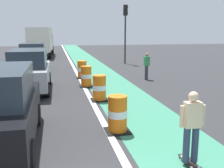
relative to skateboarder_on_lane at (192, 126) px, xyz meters
name	(u,v)px	position (x,y,z in m)	size (l,w,h in m)	color
bike_lane_strip	(107,81)	(0.12, 10.26, -0.91)	(2.50, 80.00, 0.01)	#387F60
lane_divider_stripe	(82,82)	(-1.38, 10.26, -0.91)	(0.20, 80.00, 0.01)	silver
skateboarder_on_lane	(192,126)	(0.00, 0.00, 0.00)	(0.57, 0.81, 1.69)	black
parked_suv_second	(29,70)	(-4.09, 8.50, 0.12)	(1.96, 4.62, 2.04)	#9EA0A5
parked_suv_third	(33,57)	(-4.38, 15.36, 0.12)	(1.95, 4.62, 2.04)	silver
traffic_barrel_front	(117,114)	(-1.11, 2.30, -0.38)	(0.73, 0.73, 1.09)	orange
traffic_barrel_mid	(99,88)	(-1.04, 5.98, -0.38)	(0.73, 0.73, 1.09)	orange
traffic_barrel_back	(86,77)	(-1.25, 8.97, -0.38)	(0.73, 0.73, 1.09)	orange
traffic_barrel_far	(82,70)	(-1.21, 11.54, -0.38)	(0.73, 0.73, 1.09)	orange
delivery_truck_down_block	(41,40)	(-4.27, 26.41, 0.94)	(2.64, 7.69, 3.23)	silver
traffic_light_corner	(125,24)	(3.32, 18.23, 2.59)	(0.41, 0.32, 5.10)	#2D2D2D
pedestrian_crossing	(147,65)	(2.56, 10.26, -0.05)	(0.34, 0.20, 1.61)	#33333D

